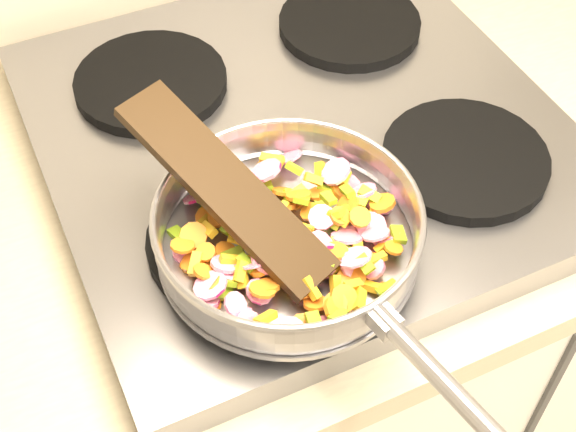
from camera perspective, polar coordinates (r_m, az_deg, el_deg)
name	(u,v)px	position (r m, az deg, el deg)	size (l,w,h in m)	color
cooktop	(300,136)	(0.98, 0.89, 5.73)	(0.60, 0.60, 0.04)	#939399
grate_fl	(238,241)	(0.83, -3.60, -1.78)	(0.19, 0.19, 0.02)	black
grate_fr	(465,159)	(0.93, 12.48, 3.96)	(0.19, 0.19, 0.02)	black
grate_bl	(151,82)	(1.02, -9.74, 9.39)	(0.19, 0.19, 0.02)	black
grate_br	(350,24)	(1.11, 4.40, 13.46)	(0.19, 0.19, 0.02)	black
saute_pan	(290,230)	(0.79, 0.12, -1.00)	(0.31, 0.47, 0.06)	#9E9EA5
vegetable_heap	(291,240)	(0.80, 0.22, -1.75)	(0.26, 0.25, 0.05)	#D31463
wooden_spatula	(226,188)	(0.78, -4.43, 2.02)	(0.26, 0.06, 0.01)	black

